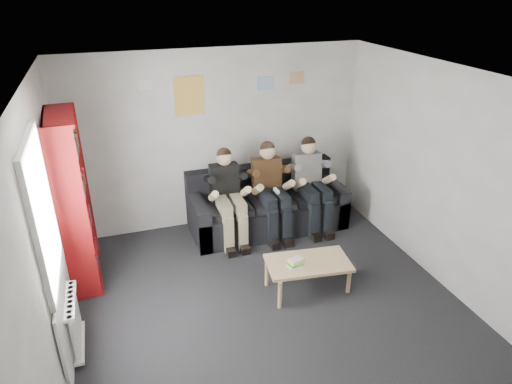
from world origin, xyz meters
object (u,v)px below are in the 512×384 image
Objects in this scene: person_left at (229,197)px; person_middle at (271,191)px; bookshelf at (75,202)px; sofa at (266,207)px; coffee_table at (308,265)px; person_right at (312,185)px.

person_left is 0.66m from person_middle.
person_left is at bearing -173.79° from person_middle.
person_middle is at bearing 3.43° from bookshelf.
person_middle is (2.68, 0.32, -0.39)m from bookshelf.
sofa is 1.68× the size of person_middle.
bookshelf reaches higher than coffee_table.
sofa is 1.71× the size of person_left.
bookshelf reaches higher than sofa.
sofa is at bearing 96.35° from person_middle.
person_left reaches higher than coffee_table.
person_middle is at bearing 87.62° from coffee_table.
coffee_table is 0.72× the size of person_right.
sofa is 0.43m from person_middle.
person_left is (-0.66, -0.21, 0.37)m from sofa.
coffee_table is (-0.06, -1.69, 0.03)m from sofa.
person_middle reaches higher than coffee_table.
person_left is at bearing -162.35° from sofa.
coffee_table is 0.73× the size of person_left.
person_middle reaches higher than sofa.
sofa is 0.79m from person_right.
bookshelf is at bearing -168.51° from person_left.
bookshelf is (-2.68, -0.53, 0.77)m from sofa.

